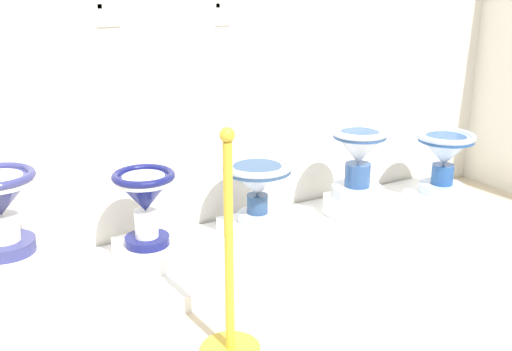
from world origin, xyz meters
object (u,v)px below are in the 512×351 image
at_px(plinth_block_squat_floral, 356,207).
at_px(info_placard_second, 108,14).
at_px(antique_toilet_squat_floral, 359,154).
at_px(antique_toilet_pale_glazed, 257,180).
at_px(plinth_block_broad_patterned, 148,253).
at_px(plinth_block_leftmost, 440,195).
at_px(antique_toilet_leftmost, 445,153).
at_px(antique_toilet_broad_patterned, 145,196).
at_px(plinth_block_pale_glazed, 257,228).
at_px(plinth_block_slender_white, 10,275).
at_px(stanchion_post_near_left, 230,292).
at_px(info_placard_third, 223,13).

xyz_separation_m(plinth_block_squat_floral, info_placard_second, (-1.41, 0.41, 1.23)).
bearing_deg(antique_toilet_squat_floral, antique_toilet_pale_glazed, 173.78).
distance_m(plinth_block_broad_patterned, plinth_block_leftmost, 2.14).
distance_m(plinth_block_squat_floral, antique_toilet_leftmost, 0.79).
distance_m(plinth_block_squat_floral, plinth_block_leftmost, 0.75).
height_order(plinth_block_broad_patterned, antique_toilet_broad_patterned, antique_toilet_broad_patterned).
relative_size(antique_toilet_broad_patterned, info_placard_second, 3.00).
bearing_deg(plinth_block_squat_floral, plinth_block_broad_patterned, 177.43).
bearing_deg(plinth_block_pale_glazed, antique_toilet_squat_floral, -6.22).
relative_size(plinth_block_slender_white, info_placard_second, 2.90).
xyz_separation_m(antique_toilet_broad_patterned, antique_toilet_leftmost, (2.14, -0.08, -0.06)).
relative_size(antique_toilet_pale_glazed, antique_toilet_leftmost, 0.98).
bearing_deg(stanchion_post_near_left, plinth_block_pale_glazed, 53.24).
height_order(antique_toilet_pale_glazed, info_placard_second, info_placard_second).
bearing_deg(antique_toilet_pale_glazed, info_placard_third, 96.23).
height_order(antique_toilet_pale_glazed, plinth_block_squat_floral, antique_toilet_pale_glazed).
bearing_deg(antique_toilet_broad_patterned, antique_toilet_leftmost, -2.18).
bearing_deg(antique_toilet_squat_floral, plinth_block_broad_patterned, 177.43).
bearing_deg(antique_toilet_pale_glazed, antique_toilet_broad_patterned, -178.93).
height_order(antique_toilet_broad_patterned, antique_toilet_pale_glazed, antique_toilet_broad_patterned).
relative_size(plinth_block_leftmost, stanchion_post_near_left, 0.36).
relative_size(plinth_block_slender_white, antique_toilet_leftmost, 0.94).
relative_size(plinth_block_pale_glazed, antique_toilet_leftmost, 0.87).
relative_size(antique_toilet_broad_patterned, plinth_block_squat_floral, 1.31).
distance_m(antique_toilet_pale_glazed, plinth_block_leftmost, 1.48).
height_order(plinth_block_leftmost, stanchion_post_near_left, stanchion_post_near_left).
height_order(plinth_block_slender_white, antique_toilet_squat_floral, antique_toilet_squat_floral).
distance_m(plinth_block_squat_floral, stanchion_post_near_left, 1.56).
height_order(plinth_block_pale_glazed, stanchion_post_near_left, stanchion_post_near_left).
height_order(antique_toilet_broad_patterned, antique_toilet_squat_floral, antique_toilet_squat_floral).
xyz_separation_m(info_placard_third, stanchion_post_near_left, (-0.61, -1.21, -1.08)).
height_order(plinth_block_pale_glazed, info_placard_third, info_placard_third).
bearing_deg(antique_toilet_pale_glazed, antique_toilet_squat_floral, -6.22).
height_order(plinth_block_pale_glazed, info_placard_second, info_placard_second).
relative_size(plinth_block_squat_floral, plinth_block_leftmost, 0.86).
xyz_separation_m(plinth_block_slender_white, antique_toilet_pale_glazed, (1.42, 0.05, 0.23)).
distance_m(antique_toilet_broad_patterned, plinth_block_leftmost, 2.17).
distance_m(info_placard_second, info_placard_third, 0.68).
distance_m(antique_toilet_broad_patterned, stanchion_post_near_left, 0.88).
bearing_deg(plinth_block_slender_white, info_placard_third, 15.68).
bearing_deg(info_placard_third, info_placard_second, 180.00).
xyz_separation_m(antique_toilet_pale_glazed, info_placard_third, (-0.04, 0.34, 0.94)).
bearing_deg(plinth_block_pale_glazed, stanchion_post_near_left, -126.76).
relative_size(plinth_block_slender_white, antique_toilet_squat_floral, 0.90).
height_order(plinth_block_slender_white, antique_toilet_leftmost, antique_toilet_leftmost).
xyz_separation_m(plinth_block_broad_patterned, stanchion_post_near_left, (0.05, -0.86, 0.16)).
bearing_deg(plinth_block_pale_glazed, antique_toilet_broad_patterned, -178.93).
relative_size(plinth_block_squat_floral, antique_toilet_squat_floral, 0.71).
height_order(antique_toilet_squat_floral, info_placard_third, info_placard_third).
height_order(plinth_block_squat_floral, plinth_block_leftmost, plinth_block_squat_floral).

